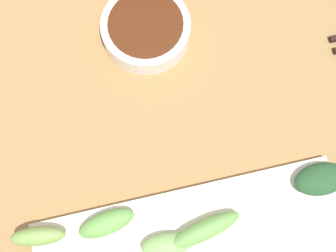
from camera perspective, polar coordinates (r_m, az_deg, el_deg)
tabletop at (r=0.60m, az=1.37°, el=-3.20°), size 2.10×2.10×0.02m
sauce_bowl at (r=0.64m, az=-2.87°, el=12.46°), size 0.13×0.13×0.03m
serving_plate at (r=0.58m, az=3.21°, el=-14.78°), size 0.13×0.40×0.01m
broccoli_stalk_0 at (r=0.56m, az=-0.27°, el=-15.21°), size 0.04×0.06×0.02m
broccoli_stalk_1 at (r=0.56m, az=4.74°, el=-13.29°), size 0.04×0.10×0.03m
broccoli_leafy_3 at (r=0.59m, az=19.23°, el=-6.50°), size 0.04×0.07×0.03m
broccoli_stalk_4 at (r=0.58m, az=-16.52°, el=-13.54°), size 0.03×0.07×0.03m
broccoli_stalk_5 at (r=0.56m, az=-7.97°, el=-12.38°), size 0.04×0.07×0.02m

